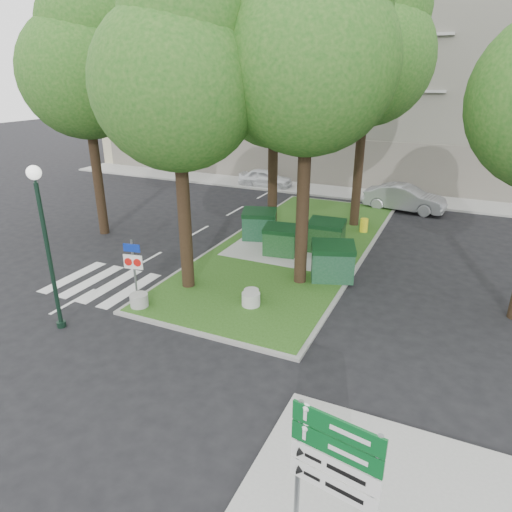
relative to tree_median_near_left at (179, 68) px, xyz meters
The scene contains 25 objects.
ground 7.88m from the tree_median_near_left, 61.12° to the right, with size 120.00×120.00×0.00m, color black.
median_island 9.27m from the tree_median_near_left, 70.64° to the left, with size 6.00×16.00×0.12m, color #244B15.
median_kerb 9.28m from the tree_median_near_left, 70.64° to the left, with size 6.30×16.30×0.10m, color gray.
sidewalk_corner 12.33m from the tree_median_near_left, 37.45° to the right, with size 5.00×4.00×0.12m, color #999993.
building_sidewalk 17.57m from the tree_median_near_left, 84.94° to the left, with size 42.00×3.00×0.12m, color #999993.
zebra_crossing 7.75m from the tree_median_near_left, 155.64° to the right, with size 5.00×3.00×0.01m, color silver.
apartment_building 23.49m from the tree_median_near_left, 86.55° to the left, with size 41.00×12.00×16.00m, color #B9AE8B.
tree_median_near_left is the anchor object (origin of this frame).
tree_median_near_right 4.09m from the tree_median_near_left, 29.74° to the left, with size 5.60×5.60×11.46m.
tree_median_mid 6.53m from the tree_median_near_left, 85.60° to the left, with size 4.80×4.80×9.99m.
tree_median_far 10.24m from the tree_median_near_left, 68.72° to the left, with size 5.80×5.80×11.93m.
tree_street_left 7.83m from the tree_median_near_left, 153.43° to the left, with size 5.40×5.40×11.00m.
dumpster_a 8.55m from the tree_median_near_left, 88.17° to the left, with size 1.74×1.45×1.39m.
dumpster_b 7.97m from the tree_median_near_left, 66.68° to the left, with size 1.49×1.14×1.28m.
dumpster_c 9.05m from the tree_median_near_left, 57.42° to the left, with size 1.55×1.13×1.39m.
dumpster_d 8.29m from the tree_median_near_left, 30.55° to the left, with size 1.81×1.53×1.43m.
bollard_left 7.32m from the tree_median_near_left, 108.49° to the right, with size 0.58×0.58×0.42m, color #9D9E99.
bollard_right 7.43m from the tree_median_near_left, ahead, with size 0.50×0.50×0.36m, color #AFAEA9.
bollard_mid 7.46m from the tree_median_near_left, 10.63° to the right, with size 0.60×0.60×0.43m, color #ACADA8.
litter_bin 11.75m from the tree_median_near_left, 63.15° to the left, with size 0.37×0.37×0.64m, color yellow.
street_lamp 6.18m from the tree_median_near_left, 118.57° to the right, with size 0.39×0.39×4.91m.
traffic_sign_pole 6.22m from the tree_median_near_left, 123.13° to the right, with size 0.66×0.16×2.22m.
directional_sign 11.77m from the tree_median_near_left, 46.20° to the right, with size 1.36×0.30×2.75m.
car_white 17.25m from the tree_median_near_left, 104.01° to the left, with size 1.46×3.63×1.24m, color white.
car_silver 15.96m from the tree_median_near_left, 67.94° to the left, with size 1.52×4.37×1.44m, color gray.
Camera 1 is at (6.86, -9.90, 7.17)m, focal length 32.00 mm.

